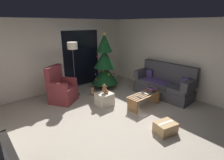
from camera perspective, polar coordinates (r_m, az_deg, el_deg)
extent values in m
plane|color=#9E9384|center=(4.41, 2.07, -13.87)|extent=(7.00, 7.00, 0.00)
cube|color=beige|center=(6.41, -16.88, 7.71)|extent=(5.72, 0.12, 2.50)
cube|color=beige|center=(6.15, 22.31, 6.71)|extent=(0.12, 6.00, 2.50)
cube|color=silver|center=(6.75, -10.12, 7.41)|extent=(1.60, 0.02, 2.20)
cube|color=black|center=(6.74, -10.02, 6.97)|extent=(1.50, 0.02, 2.10)
cube|color=#3D3D42|center=(6.05, 16.33, -3.53)|extent=(0.81, 1.92, 0.34)
cube|color=#3D3D42|center=(5.68, 21.72, -2.96)|extent=(0.70, 0.62, 0.14)
cube|color=#3D3D42|center=(5.95, 16.43, -1.44)|extent=(0.70, 0.62, 0.14)
cube|color=#3D3D42|center=(6.27, 11.64, -0.04)|extent=(0.70, 0.62, 0.14)
cube|color=#3D3D42|center=(6.11, 18.33, 2.53)|extent=(0.25, 1.90, 0.60)
cube|color=#3D3D42|center=(5.54, 24.36, -1.54)|extent=(0.77, 0.22, 0.28)
cube|color=#3D3D42|center=(6.37, 10.06, 2.32)|extent=(0.77, 0.22, 0.28)
cube|color=#47386B|center=(6.03, 14.39, -0.20)|extent=(0.62, 0.92, 0.02)
cube|color=#47386B|center=(5.74, 23.48, -0.75)|extent=(0.13, 0.32, 0.28)
cube|color=#47386B|center=(6.39, 12.14, 2.25)|extent=(0.13, 0.32, 0.28)
cube|color=olive|center=(5.00, 12.24, -5.42)|extent=(1.10, 0.05, 0.04)
cube|color=olive|center=(5.05, 11.45, -5.13)|extent=(1.10, 0.05, 0.04)
cube|color=olive|center=(5.10, 10.67, -4.85)|extent=(1.10, 0.05, 0.04)
cube|color=olive|center=(5.15, 9.91, -4.57)|extent=(1.10, 0.05, 0.04)
cube|color=olive|center=(5.20, 9.17, -4.29)|extent=(1.10, 0.05, 0.04)
cube|color=olive|center=(4.84, 6.84, -8.49)|extent=(0.05, 0.36, 0.35)
cube|color=olive|center=(5.54, 13.76, -5.31)|extent=(0.05, 0.36, 0.35)
cube|color=silver|center=(5.10, 11.30, -4.53)|extent=(0.07, 0.16, 0.02)
cube|color=#333338|center=(4.85, 9.07, -5.61)|extent=(0.08, 0.16, 0.02)
cube|color=black|center=(5.15, 10.04, -4.23)|extent=(0.12, 0.16, 0.02)
cube|color=#4C4C51|center=(5.30, 12.88, -3.71)|extent=(0.26, 0.18, 0.03)
cube|color=#4C4C51|center=(5.29, 13.08, -3.41)|extent=(0.21, 0.18, 0.04)
cube|color=#A32D28|center=(5.29, 12.95, -2.99)|extent=(0.20, 0.17, 0.03)
cube|color=#6B3D7A|center=(5.27, 13.15, -2.78)|extent=(0.25, 0.22, 0.03)
cube|color=black|center=(5.27, 12.97, -2.54)|extent=(0.11, 0.16, 0.01)
cylinder|color=#4C1E19|center=(6.55, -2.32, -2.20)|extent=(0.36, 0.36, 0.10)
cylinder|color=brown|center=(6.51, -2.34, -1.30)|extent=(0.08, 0.08, 0.12)
cone|color=#0F3819|center=(6.39, -2.38, 1.89)|extent=(0.98, 0.98, 0.64)
cone|color=#0F3819|center=(6.25, -2.45, 6.98)|extent=(0.77, 0.77, 0.64)
cone|color=#0F3819|center=(6.17, -2.52, 12.25)|extent=(0.57, 0.57, 0.64)
sphere|color=white|center=(6.24, -0.58, 10.24)|extent=(0.06, 0.06, 0.06)
sphere|color=red|center=(6.16, -4.50, 9.73)|extent=(0.06, 0.06, 0.06)
sphere|color=#1E8C33|center=(6.02, -2.13, 12.47)|extent=(0.06, 0.06, 0.06)
sphere|color=gold|center=(6.00, -1.07, 1.83)|extent=(0.06, 0.06, 0.06)
sphere|color=red|center=(6.66, 0.80, 2.11)|extent=(0.06, 0.06, 0.06)
sphere|color=blue|center=(6.15, -5.50, 1.90)|extent=(0.06, 0.06, 0.06)
sphere|color=#1E8C33|center=(6.53, -1.79, 7.45)|extent=(0.06, 0.06, 0.06)
sphere|color=red|center=(6.25, -4.99, 7.73)|extent=(0.06, 0.06, 0.06)
sphere|color=red|center=(5.97, -2.94, 3.01)|extent=(0.06, 0.06, 0.06)
sphere|color=red|center=(6.12, -5.33, 0.18)|extent=(0.06, 0.06, 0.06)
cone|color=#EAD14C|center=(6.14, -2.57, 15.22)|extent=(0.14, 0.14, 0.12)
cube|color=maroon|center=(5.60, -15.73, -5.42)|extent=(0.94, 0.94, 0.31)
cube|color=maroon|center=(5.51, -15.95, -3.08)|extent=(0.94, 0.94, 0.18)
cube|color=maroon|center=(5.53, -18.70, 1.20)|extent=(0.66, 0.50, 0.64)
cube|color=maroon|center=(5.66, -14.48, -0.24)|extent=(0.43, 0.56, 0.22)
cube|color=maroon|center=(5.22, -17.55, -2.13)|extent=(0.43, 0.56, 0.22)
cylinder|color=#2D2D30|center=(6.07, -11.89, -4.69)|extent=(0.28, 0.28, 0.02)
cylinder|color=#2D2D30|center=(5.81, -12.40, 2.47)|extent=(0.03, 0.03, 1.55)
cylinder|color=beige|center=(5.64, -13.01, 11.04)|extent=(0.32, 0.32, 0.22)
cube|color=beige|center=(5.17, -2.50, -6.35)|extent=(0.44, 0.44, 0.38)
cylinder|color=brown|center=(5.12, -1.81, -3.88)|extent=(0.12, 0.12, 0.06)
cylinder|color=brown|center=(5.03, -1.92, -4.31)|extent=(0.12, 0.12, 0.06)
sphere|color=brown|center=(5.05, -2.55, -3.37)|extent=(0.15, 0.15, 0.15)
sphere|color=brown|center=(5.01, -2.57, -2.10)|extent=(0.11, 0.11, 0.11)
sphere|color=#A37A51|center=(5.01, -2.00, -2.22)|extent=(0.04, 0.04, 0.04)
sphere|color=brown|center=(5.03, -2.53, -1.45)|extent=(0.04, 0.04, 0.04)
sphere|color=brown|center=(4.96, -2.63, -1.75)|extent=(0.04, 0.04, 0.04)
sphere|color=brown|center=(5.11, -2.24, -2.97)|extent=(0.06, 0.06, 0.06)
sphere|color=brown|center=(4.98, -2.42, -3.57)|extent=(0.06, 0.06, 0.06)
cylinder|color=tan|center=(5.99, -6.47, -4.51)|extent=(0.13, 0.10, 0.06)
cylinder|color=tan|center=(5.94, -5.68, -4.70)|extent=(0.13, 0.10, 0.06)
sphere|color=tan|center=(5.89, -6.43, -4.20)|extent=(0.15, 0.15, 0.15)
sphere|color=tan|center=(5.85, -6.48, -3.12)|extent=(0.11, 0.11, 0.11)
sphere|color=tan|center=(5.89, -6.19, -3.06)|extent=(0.04, 0.04, 0.04)
sphere|color=tan|center=(5.85, -6.79, -2.63)|extent=(0.04, 0.04, 0.04)
sphere|color=tan|center=(5.81, -6.19, -2.76)|extent=(0.04, 0.04, 0.04)
sphere|color=tan|center=(5.94, -6.88, -3.91)|extent=(0.06, 0.06, 0.06)
sphere|color=tan|center=(5.87, -5.76, -4.18)|extent=(0.06, 0.06, 0.06)
cube|color=tan|center=(4.17, 17.26, -14.81)|extent=(0.52, 0.45, 0.25)
cube|color=beige|center=(4.11, 17.43, -13.34)|extent=(0.42, 0.15, 0.00)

